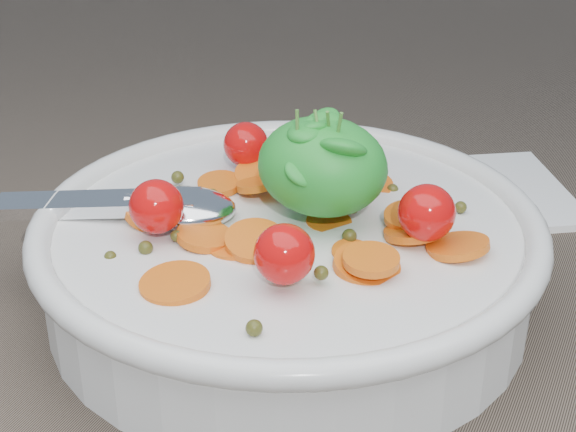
% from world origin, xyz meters
% --- Properties ---
extents(ground, '(6.00, 6.00, 0.00)m').
position_xyz_m(ground, '(0.00, 0.00, 0.00)').
color(ground, brown).
rests_on(ground, ground).
extents(bowl, '(0.31, 0.29, 0.12)m').
position_xyz_m(bowl, '(-0.01, 0.03, 0.03)').
color(bowl, white).
rests_on(bowl, ground).
extents(napkin, '(0.19, 0.18, 0.01)m').
position_xyz_m(napkin, '(0.06, 0.21, 0.00)').
color(napkin, white).
rests_on(napkin, ground).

